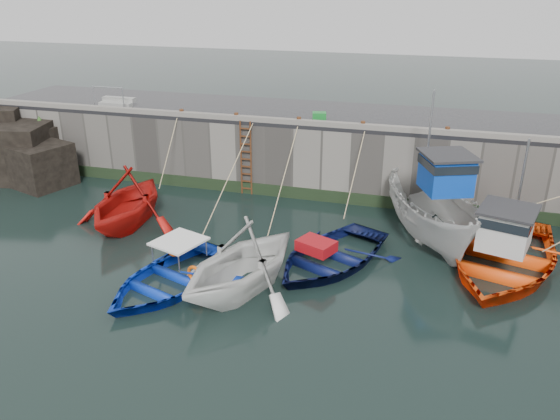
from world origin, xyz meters
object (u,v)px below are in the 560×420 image
(fish_crate, at_px, (319,116))
(bollard_a, at_px, (182,112))
(bollard_b, at_px, (236,116))
(boat_far_white, at_px, (434,213))
(ladder, at_px, (246,159))
(boat_near_blacktrim, at_px, (242,289))
(boat_near_navy, at_px, (330,262))
(bollard_e, at_px, (447,130))
(boat_far_orange, at_px, (503,256))
(boat_near_blue, at_px, (170,285))
(bollard_d, at_px, (363,125))
(bollard_c, at_px, (299,120))
(boat_near_white, at_px, (129,223))

(fish_crate, bearing_deg, bollard_a, 174.75)
(bollard_a, xyz_separation_m, bollard_b, (2.50, 0.00, 0.00))
(boat_far_white, distance_m, bollard_a, 11.42)
(ladder, height_order, boat_near_blacktrim, ladder)
(boat_near_navy, xyz_separation_m, bollard_b, (-5.18, 5.49, 3.30))
(boat_far_white, bearing_deg, ladder, 140.65)
(bollard_e, bearing_deg, boat_near_blacktrim, -124.99)
(boat_near_navy, xyz_separation_m, boat_far_white, (3.15, 2.69, 1.03))
(boat_near_navy, bearing_deg, bollard_a, 167.91)
(boat_near_blacktrim, height_order, boat_far_white, boat_far_white)
(boat_near_blacktrim, height_order, fish_crate, fish_crate)
(boat_far_white, distance_m, boat_far_orange, 2.75)
(boat_near_blue, bearing_deg, bollard_e, 65.10)
(boat_near_blue, height_order, bollard_d, bollard_d)
(ladder, distance_m, boat_near_blue, 8.05)
(ladder, xyz_separation_m, boat_near_blacktrim, (2.48, -7.55, -1.59))
(bollard_c, bearing_deg, boat_far_orange, -28.57)
(bollard_a, distance_m, bollard_d, 7.80)
(boat_near_navy, bearing_deg, boat_near_white, -163.38)
(boat_far_orange, distance_m, bollard_c, 9.41)
(boat_near_navy, distance_m, bollard_a, 10.00)
(bollard_e, bearing_deg, boat_near_navy, -121.15)
(boat_far_orange, bearing_deg, ladder, 174.21)
(boat_far_white, bearing_deg, bollard_d, 115.45)
(boat_near_white, xyz_separation_m, boat_far_orange, (13.35, 0.25, 0.43))
(fish_crate, bearing_deg, boat_near_white, -152.26)
(boat_near_blacktrim, distance_m, bollard_c, 8.55)
(boat_near_white, relative_size, bollard_d, 16.94)
(ladder, relative_size, bollard_b, 11.43)
(boat_near_blacktrim, distance_m, bollard_a, 10.15)
(bollard_b, bearing_deg, boat_far_white, -18.55)
(boat_near_navy, relative_size, bollard_b, 18.06)
(boat_near_white, xyz_separation_m, boat_far_white, (11.12, 1.74, 1.03))
(boat_near_blue, bearing_deg, boat_near_navy, 50.16)
(boat_near_blacktrim, bearing_deg, bollard_b, 131.26)
(bollard_e, bearing_deg, bollard_d, 180.00)
(boat_far_white, bearing_deg, boat_near_blacktrim, -158.38)
(bollard_a, distance_m, bollard_e, 11.00)
(boat_near_navy, bearing_deg, boat_far_orange, 36.02)
(boat_near_blue, relative_size, boat_far_orange, 0.64)
(fish_crate, bearing_deg, boat_near_blacktrim, -105.95)
(boat_near_blue, relative_size, boat_near_blacktrim, 0.99)
(fish_crate, bearing_deg, ladder, -171.01)
(fish_crate, distance_m, bollard_a, 5.92)
(boat_far_orange, bearing_deg, bollard_b, 173.56)
(bollard_a, height_order, bollard_b, same)
(bollard_a, relative_size, bollard_e, 1.00)
(bollard_d, bearing_deg, boat_near_navy, -91.22)
(boat_near_navy, bearing_deg, bollard_c, 137.79)
(fish_crate, bearing_deg, boat_far_orange, -48.93)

